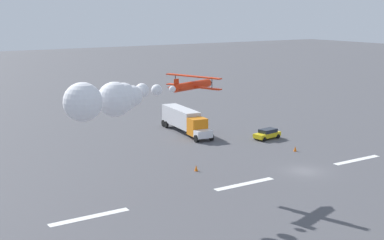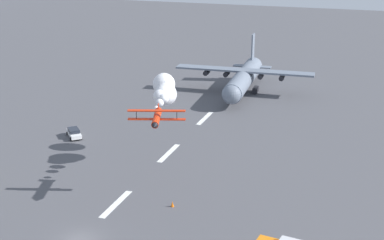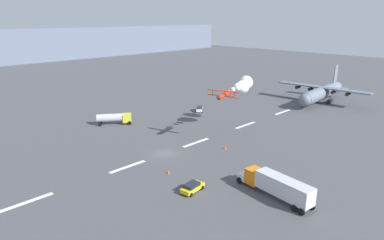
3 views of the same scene
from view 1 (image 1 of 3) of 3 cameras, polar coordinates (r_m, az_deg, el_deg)
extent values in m
plane|color=#4C4C51|center=(68.87, 11.55, -5.18)|extent=(440.00, 440.00, 0.00)
cube|color=white|center=(75.48, 16.63, -3.97)|extent=(8.00, 0.90, 0.01)
cube|color=white|center=(62.93, 5.44, -6.58)|extent=(8.00, 0.90, 0.01)
cube|color=white|center=(54.00, -10.50, -9.81)|extent=(8.00, 0.90, 0.01)
cylinder|color=red|center=(61.32, 0.00, 3.58)|extent=(5.91, 2.70, 0.91)
cube|color=red|center=(61.50, 0.12, 3.46)|extent=(2.95, 7.28, 0.12)
cube|color=red|center=(61.35, 0.12, 4.52)|extent=(2.95, 7.28, 0.12)
cylinder|color=black|center=(63.08, -1.73, 4.18)|extent=(0.08, 0.08, 1.15)
cylinder|color=black|center=(59.83, 2.07, 3.79)|extent=(0.08, 0.08, 1.15)
cube|color=red|center=(59.24, -1.62, 3.73)|extent=(0.70, 0.31, 1.10)
cube|color=red|center=(59.29, -1.62, 3.35)|extent=(1.19, 2.09, 0.08)
cone|color=black|center=(63.91, 1.87, 3.89)|extent=(0.90, 0.95, 0.77)
sphere|color=white|center=(58.21, -2.03, 3.22)|extent=(0.70, 0.70, 0.70)
sphere|color=white|center=(56.84, -3.66, 3.12)|extent=(1.14, 1.14, 1.14)
sphere|color=white|center=(55.91, -5.18, 3.07)|extent=(1.42, 1.42, 1.42)
sphere|color=white|center=(53.99, -6.20, 2.48)|extent=(2.05, 2.05, 2.05)
sphere|color=white|center=(53.85, -7.14, 2.35)|extent=(2.83, 2.83, 2.83)
sphere|color=white|center=(53.37, -7.97, 2.14)|extent=(3.36, 3.36, 3.36)
sphere|color=white|center=(50.04, -11.20, 1.84)|extent=(3.52, 3.52, 3.52)
cube|color=silver|center=(82.26, 1.17, -1.45)|extent=(2.68, 1.90, 1.10)
cube|color=orange|center=(83.85, 0.55, -0.68)|extent=(2.78, 2.70, 2.60)
cube|color=silver|center=(89.13, -1.16, 0.33)|extent=(3.71, 9.96, 2.80)
cylinder|color=black|center=(82.77, 2.00, -1.77)|extent=(0.49, 1.14, 1.10)
cylinder|color=black|center=(92.71, -1.24, -0.34)|extent=(0.49, 1.14, 1.10)
cylinder|color=black|center=(93.78, -1.54, -0.21)|extent=(0.49, 1.14, 1.10)
cylinder|color=black|center=(81.67, 0.45, -1.94)|extent=(0.49, 1.14, 1.10)
cylinder|color=black|center=(91.73, -2.66, -0.48)|extent=(0.49, 1.14, 1.10)
cylinder|color=black|center=(92.81, -2.95, -0.34)|extent=(0.49, 1.14, 1.10)
cube|color=yellow|center=(84.56, 7.74, -1.52)|extent=(4.60, 2.38, 0.65)
cube|color=#1E232D|center=(84.58, 7.84, -1.10)|extent=(2.84, 2.00, 0.55)
cylinder|color=black|center=(82.93, 7.49, -2.00)|extent=(0.66, 0.30, 0.64)
cylinder|color=black|center=(85.20, 8.88, -1.68)|extent=(0.66, 0.30, 0.64)
cylinder|color=black|center=(84.11, 6.58, -1.79)|extent=(0.66, 0.30, 0.64)
cylinder|color=black|center=(86.35, 7.97, -1.48)|extent=(0.66, 0.30, 0.64)
cone|color=orange|center=(77.94, 10.59, -2.92)|extent=(0.44, 0.44, 0.75)
cone|color=orange|center=(67.42, 0.43, -4.97)|extent=(0.44, 0.44, 0.75)
camera|label=2|loc=(123.16, 18.48, 17.40)|focal=51.24mm
camera|label=3|loc=(133.22, 9.73, 14.71)|focal=32.10mm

